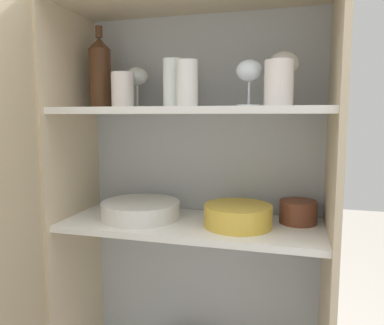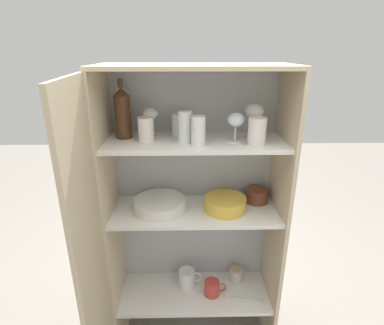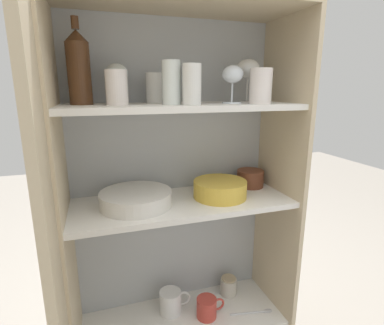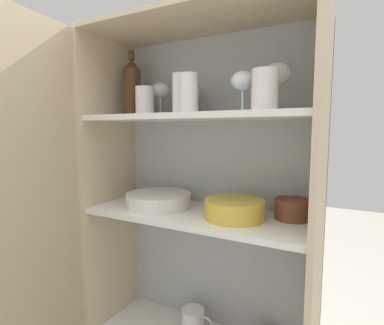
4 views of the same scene
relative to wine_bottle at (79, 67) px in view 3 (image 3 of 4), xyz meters
name	(u,v)px [view 3 (image 3 of 4)]	position (x,y,z in m)	size (l,w,h in m)	color
cupboard_back_panel	(173,207)	(0.33, 0.12, -0.56)	(0.84, 0.02, 1.51)	#B2B7BC
cupboard_side_left	(67,238)	(-0.08, -0.05, -0.56)	(0.02, 0.34, 1.51)	#CCB793
cupboard_side_right	(277,209)	(0.74, -0.05, -0.56)	(0.02, 0.34, 1.51)	#CCB793
cupboard_top_panel	(181,2)	(0.33, -0.05, 0.20)	(0.84, 0.34, 0.02)	#CCB793
shelf_board_lower	(184,320)	(0.33, -0.05, -1.01)	(0.81, 0.31, 0.02)	white
shelf_board_middle	(183,203)	(0.33, -0.05, -0.48)	(0.81, 0.31, 0.02)	white
shelf_board_upper	(182,107)	(0.33, -0.05, -0.13)	(0.81, 0.31, 0.02)	white
cupboard_door	(60,316)	(-0.07, -0.43, -0.56)	(0.06, 0.42, 1.51)	tan
tumbler_glass_0	(156,88)	(0.25, 0.04, -0.06)	(0.07, 0.07, 0.11)	white
tumbler_glass_1	(192,84)	(0.34, -0.13, -0.05)	(0.06, 0.06, 0.13)	white
tumbler_glass_2	(261,86)	(0.59, -0.12, -0.06)	(0.08, 0.08, 0.12)	silver
tumbler_glass_3	(117,88)	(0.11, -0.06, -0.06)	(0.07, 0.07, 0.11)	silver
tumbler_glass_4	(172,83)	(0.28, -0.08, -0.05)	(0.06, 0.06, 0.14)	white
wine_glass_0	(233,76)	(0.50, -0.07, -0.02)	(0.08, 0.08, 0.13)	white
wine_glass_1	(117,75)	(0.12, 0.03, -0.02)	(0.08, 0.08, 0.14)	white
wine_glass_2	(248,70)	(0.60, -0.01, 0.00)	(0.09, 0.09, 0.16)	white
wine_bottle	(79,67)	(0.00, 0.00, 0.00)	(0.07, 0.07, 0.27)	#4C2D19
plate_stack_white	(136,198)	(0.16, -0.04, -0.45)	(0.26, 0.26, 0.05)	silver
mixing_bowl_large	(220,188)	(0.48, -0.05, -0.44)	(0.21, 0.21, 0.07)	gold
serving_bowl_small	(250,178)	(0.65, 0.03, -0.44)	(0.11, 0.11, 0.07)	brown
coffee_mug_primary	(207,308)	(0.42, -0.07, -0.95)	(0.12, 0.08, 0.08)	#BC3D33
coffee_mug_extra_1	(171,302)	(0.29, 0.01, -0.95)	(0.13, 0.09, 0.10)	white
storage_jar	(229,286)	(0.57, 0.04, -0.96)	(0.08, 0.08, 0.08)	beige
serving_spoon	(255,312)	(0.63, -0.11, -0.99)	(0.18, 0.05, 0.01)	silver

